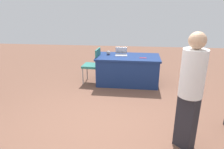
{
  "coord_description": "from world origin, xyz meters",
  "views": [
    {
      "loc": [
        -0.52,
        3.23,
        2.14
      ],
      "look_at": [
        -0.16,
        -0.25,
        0.9
      ],
      "focal_mm": 32.85,
      "sensor_mm": 36.0,
      "label": 1
    }
  ],
  "objects_px": {
    "laptop_silver": "(121,54)",
    "scissors_red": "(143,58)",
    "table_foreground": "(128,70)",
    "yarn_ball": "(108,53)",
    "chair_near_front": "(94,63)",
    "person_attendee_standing": "(191,87)"
  },
  "relations": [
    {
      "from": "chair_near_front",
      "to": "yarn_ball",
      "type": "xyz_separation_m",
      "value": [
        -0.39,
        -0.16,
        0.27
      ]
    },
    {
      "from": "yarn_ball",
      "to": "scissors_red",
      "type": "relative_size",
      "value": 0.63
    },
    {
      "from": "chair_near_front",
      "to": "scissors_red",
      "type": "height_order",
      "value": "chair_near_front"
    },
    {
      "from": "scissors_red",
      "to": "yarn_ball",
      "type": "bearing_deg",
      "value": 166.46
    },
    {
      "from": "table_foreground",
      "to": "person_attendee_standing",
      "type": "relative_size",
      "value": 0.96
    },
    {
      "from": "chair_near_front",
      "to": "scissors_red",
      "type": "xyz_separation_m",
      "value": [
        -1.33,
        0.11,
        0.22
      ]
    },
    {
      "from": "chair_near_front",
      "to": "person_attendee_standing",
      "type": "bearing_deg",
      "value": -137.82
    },
    {
      "from": "laptop_silver",
      "to": "scissors_red",
      "type": "xyz_separation_m",
      "value": [
        -0.59,
        0.27,
        -0.04
      ]
    },
    {
      "from": "table_foreground",
      "to": "yarn_ball",
      "type": "relative_size",
      "value": 15.17
    },
    {
      "from": "person_attendee_standing",
      "to": "scissors_red",
      "type": "height_order",
      "value": "person_attendee_standing"
    },
    {
      "from": "person_attendee_standing",
      "to": "chair_near_front",
      "type": "bearing_deg",
      "value": -8.0
    },
    {
      "from": "chair_near_front",
      "to": "laptop_silver",
      "type": "xyz_separation_m",
      "value": [
        -0.74,
        -0.16,
        0.25
      ]
    },
    {
      "from": "laptop_silver",
      "to": "yarn_ball",
      "type": "xyz_separation_m",
      "value": [
        0.35,
        0.0,
        0.02
      ]
    },
    {
      "from": "table_foreground",
      "to": "scissors_red",
      "type": "relative_size",
      "value": 9.49
    },
    {
      "from": "person_attendee_standing",
      "to": "scissors_red",
      "type": "xyz_separation_m",
      "value": [
        0.56,
        -2.43,
        -0.23
      ]
    },
    {
      "from": "yarn_ball",
      "to": "scissors_red",
      "type": "xyz_separation_m",
      "value": [
        -0.94,
        0.27,
        -0.05
      ]
    },
    {
      "from": "table_foreground",
      "to": "chair_near_front",
      "type": "relative_size",
      "value": 1.77
    },
    {
      "from": "table_foreground",
      "to": "chair_near_front",
      "type": "distance_m",
      "value": 0.95
    },
    {
      "from": "table_foreground",
      "to": "laptop_silver",
      "type": "height_order",
      "value": "laptop_silver"
    },
    {
      "from": "laptop_silver",
      "to": "scissors_red",
      "type": "height_order",
      "value": "laptop_silver"
    },
    {
      "from": "chair_near_front",
      "to": "laptop_silver",
      "type": "relative_size",
      "value": 2.89
    },
    {
      "from": "person_attendee_standing",
      "to": "scissors_red",
      "type": "bearing_deg",
      "value": -31.68
    }
  ]
}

